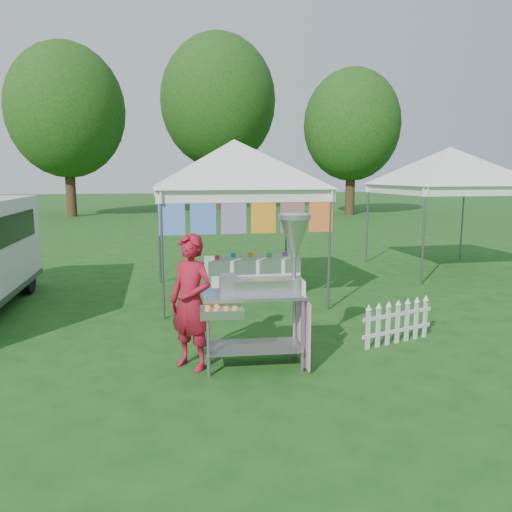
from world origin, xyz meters
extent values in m
plane|color=#194714|center=(0.00, 0.00, 0.00)|extent=(120.00, 120.00, 0.00)
cylinder|color=#59595E|center=(-1.42, 2.08, 1.05)|extent=(0.04, 0.04, 2.10)
cylinder|color=#59595E|center=(1.42, 2.08, 1.05)|extent=(0.04, 0.04, 2.10)
cylinder|color=#59595E|center=(-1.42, 4.92, 1.05)|extent=(0.04, 0.04, 2.10)
cylinder|color=#59595E|center=(1.42, 4.92, 1.05)|extent=(0.04, 0.04, 2.10)
cube|color=white|center=(0.00, 2.08, 2.00)|extent=(3.00, 0.03, 0.22)
cube|color=white|center=(0.00, 4.92, 2.00)|extent=(3.00, 0.03, 0.22)
pyramid|color=white|center=(0.00, 3.50, 3.00)|extent=(4.24, 4.24, 0.90)
cylinder|color=#59595E|center=(0.00, 2.08, 2.08)|extent=(3.00, 0.03, 0.03)
cube|color=purple|center=(-1.25, 2.08, 1.73)|extent=(0.42, 0.01, 0.70)
cube|color=#1826C6|center=(-0.75, 2.08, 1.73)|extent=(0.42, 0.01, 0.70)
cube|color=#2EACA7|center=(-0.25, 2.08, 1.73)|extent=(0.42, 0.01, 0.70)
cube|color=orange|center=(0.25, 2.08, 1.73)|extent=(0.42, 0.01, 0.70)
cube|color=#FF600D|center=(0.75, 2.08, 1.73)|extent=(0.42, 0.01, 0.70)
cube|color=red|center=(1.25, 2.08, 1.73)|extent=(0.42, 0.01, 0.70)
cylinder|color=#59595E|center=(4.08, 3.58, 1.05)|extent=(0.04, 0.04, 2.10)
cylinder|color=#59595E|center=(4.08, 6.42, 1.05)|extent=(0.04, 0.04, 2.10)
cylinder|color=#59595E|center=(6.92, 6.42, 1.05)|extent=(0.04, 0.04, 2.10)
cube|color=white|center=(5.50, 3.58, 2.00)|extent=(3.00, 0.03, 0.22)
cube|color=white|center=(5.50, 6.42, 2.00)|extent=(3.00, 0.03, 0.22)
pyramid|color=white|center=(5.50, 5.00, 3.00)|extent=(4.24, 4.24, 0.90)
cylinder|color=#59595E|center=(5.50, 3.58, 2.08)|extent=(3.00, 0.03, 0.03)
cylinder|color=#332412|center=(-6.00, 24.00, 1.98)|extent=(0.56, 0.56, 3.96)
ellipsoid|color=#2D611B|center=(-6.00, 24.00, 5.85)|extent=(6.40, 6.40, 7.36)
cylinder|color=#332412|center=(3.00, 28.00, 2.42)|extent=(0.56, 0.56, 4.84)
ellipsoid|color=#2D611B|center=(3.00, 28.00, 7.15)|extent=(7.60, 7.60, 8.74)
cylinder|color=#332412|center=(10.00, 22.00, 1.76)|extent=(0.56, 0.56, 3.52)
ellipsoid|color=#2D611B|center=(10.00, 22.00, 5.20)|extent=(5.60, 5.60, 6.44)
cylinder|color=gray|center=(-0.97, -0.43, 0.46)|extent=(0.04, 0.04, 0.91)
cylinder|color=gray|center=(0.14, -0.53, 0.46)|extent=(0.04, 0.04, 0.91)
cylinder|color=gray|center=(-0.93, 0.07, 0.46)|extent=(0.04, 0.04, 0.91)
cylinder|color=gray|center=(0.19, -0.02, 0.46)|extent=(0.04, 0.04, 0.91)
cube|color=gray|center=(-0.39, -0.23, 0.25)|extent=(1.20, 0.67, 0.02)
cube|color=#B7B7BC|center=(-0.39, -0.23, 0.91)|extent=(1.26, 0.71, 0.04)
cube|color=#B7B7BC|center=(-0.21, -0.19, 1.01)|extent=(0.88, 0.33, 0.15)
cube|color=gray|center=(-0.69, -0.15, 1.04)|extent=(0.22, 0.24, 0.22)
cylinder|color=gray|center=(0.12, -0.22, 1.37)|extent=(0.05, 0.05, 0.91)
cone|color=#B7B7BC|center=(0.12, -0.22, 1.62)|extent=(0.39, 0.39, 0.41)
cylinder|color=#B7B7BC|center=(0.12, -0.22, 1.84)|extent=(0.42, 0.42, 0.06)
cube|color=#B7B7BC|center=(-0.83, -0.58, 0.81)|extent=(0.51, 0.34, 0.10)
cube|color=#CA88AD|center=(0.22, -0.28, 0.46)|extent=(0.09, 0.76, 0.82)
cube|color=white|center=(0.14, -0.56, 1.03)|extent=(0.03, 0.14, 0.18)
imported|color=maroon|center=(-1.14, -0.11, 0.83)|extent=(0.71, 0.70, 1.65)
cube|color=black|center=(-3.93, 3.53, 1.42)|extent=(0.06, 2.51, 0.50)
cylinder|color=black|center=(-4.03, 4.44, 0.31)|extent=(0.21, 0.62, 0.62)
cube|color=silver|center=(1.24, 0.04, 0.28)|extent=(0.07, 0.04, 0.56)
cube|color=silver|center=(1.41, 0.09, 0.28)|extent=(0.07, 0.04, 0.56)
cube|color=silver|center=(1.58, 0.14, 0.28)|extent=(0.07, 0.04, 0.56)
cube|color=silver|center=(1.76, 0.20, 0.28)|extent=(0.07, 0.04, 0.56)
cube|color=silver|center=(1.93, 0.25, 0.28)|extent=(0.07, 0.04, 0.56)
cube|color=silver|center=(2.10, 0.30, 0.28)|extent=(0.07, 0.04, 0.56)
cube|color=silver|center=(2.27, 0.36, 0.28)|extent=(0.07, 0.04, 0.56)
cube|color=silver|center=(1.76, 0.20, 0.18)|extent=(1.21, 0.40, 0.05)
cube|color=silver|center=(1.76, 0.20, 0.42)|extent=(1.21, 0.40, 0.05)
cube|color=white|center=(0.34, 3.50, 0.37)|extent=(1.80, 0.70, 0.73)
camera|label=1|loc=(-1.57, -5.98, 2.34)|focal=35.00mm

